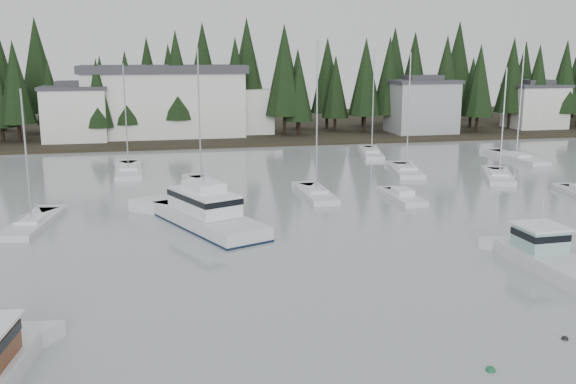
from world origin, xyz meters
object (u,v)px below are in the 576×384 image
sailboat_8 (32,226)px  sailboat_3 (516,159)px  cabin_cruiser_center (207,216)px  sailboat_1 (129,172)px  sailboat_5 (406,172)px  sailboat_7 (316,195)px  sailboat_2 (201,187)px  house_east_a (422,105)px  sailboat_4 (499,178)px  harbor_inn (178,102)px  runabout_1 (402,198)px  house_east_b (535,105)px  sailboat_0 (372,154)px  lobster_boat_teal (551,261)px  house_west (75,113)px

sailboat_8 → sailboat_3: bearing=-59.4°
sailboat_3 → cabin_cruiser_center: bearing=119.3°
sailboat_1 → sailboat_8: bearing=162.0°
sailboat_1 → sailboat_5: bearing=-103.9°
sailboat_7 → sailboat_2: bearing=59.6°
house_east_a → sailboat_1: size_ratio=0.84×
house_east_a → cabin_cruiser_center: bearing=-128.4°
house_east_a → sailboat_1: (-45.97, -24.51, -4.85)m
sailboat_4 → harbor_inn: bearing=62.4°
sailboat_7 → runabout_1: sailboat_7 is taller
house_east_b → runabout_1: (-43.06, -46.11, -4.27)m
sailboat_3 → house_east_b: bearing=-37.3°
sailboat_0 → sailboat_1: (-31.16, -6.44, -0.03)m
lobster_boat_teal → sailboat_3: 44.33m
sailboat_2 → sailboat_7: sailboat_7 is taller
sailboat_1 → sailboat_2: bearing=-146.2°
harbor_inn → sailboat_1: size_ratio=2.34×
cabin_cruiser_center → sailboat_3: sailboat_3 is taller
house_east_a → runabout_1: house_east_a is taller
lobster_boat_teal → sailboat_4: 30.25m
sailboat_1 → runabout_1: sailboat_1 is taller
harbor_inn → sailboat_7: (10.53, -45.41, -5.67)m
sailboat_3 → sailboat_4: (-8.90, -11.28, -0.01)m
house_east_b → lobster_boat_teal: size_ratio=1.08×
sailboat_3 → runabout_1: size_ratio=2.23×
sailboat_0 → sailboat_4: 20.28m
cabin_cruiser_center → sailboat_8: sailboat_8 is taller
house_east_a → sailboat_1: sailboat_1 is taller
house_west → house_east_b: size_ratio=1.00×
sailboat_7 → sailboat_5: bearing=-52.6°
sailboat_1 → sailboat_3: 47.80m
sailboat_7 → sailboat_8: (-24.23, -5.77, -0.04)m
house_west → cabin_cruiser_center: 52.83m
harbor_inn → cabin_cruiser_center: size_ratio=2.27×
sailboat_1 → sailboat_0: bearing=-79.6°
house_east_a → house_east_b: house_east_a is taller
harbor_inn → sailboat_5: size_ratio=2.14×
sailboat_1 → sailboat_8: size_ratio=1.13×
sailboat_5 → sailboat_7: 16.24m
lobster_boat_teal → sailboat_8: sailboat_8 is taller
lobster_boat_teal → runabout_1: lobster_boat_teal is taller
house_east_b → sailboat_5: 50.31m
cabin_cruiser_center → lobster_boat_teal: (19.87, -14.75, -0.23)m
sailboat_5 → runabout_1: size_ratio=2.06×
harbor_inn → sailboat_2: size_ratio=2.07×
house_east_a → sailboat_3: size_ratio=0.71×
sailboat_5 → runabout_1: sailboat_5 is taller
runabout_1 → sailboat_3: bearing=-51.4°
house_west → sailboat_0: 43.82m
house_east_b → sailboat_1: (-67.97, -26.51, -4.35)m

